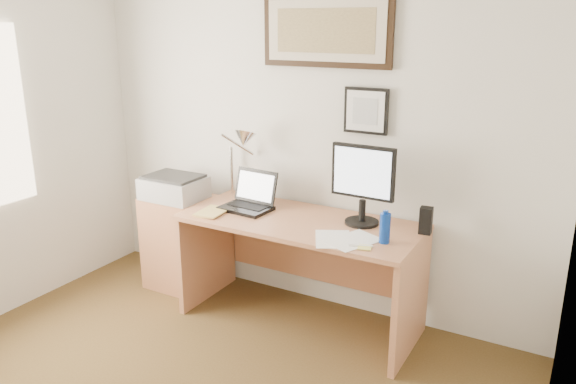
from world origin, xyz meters
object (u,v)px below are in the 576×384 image
Objects in this scene: water_bottle at (385,228)px; desk at (305,249)px; laptop at (250,200)px; printer at (174,187)px; lcd_monitor at (363,181)px; side_cabinet at (181,242)px; book at (202,210)px.

water_bottle reaches higher than desk.
laptop is 0.65m from printer.
desk is 3.08× the size of lcd_monitor.
side_cabinet is at bearing 174.76° from water_bottle.
water_bottle is 1.71m from printer.
book is at bearing -137.51° from laptop.
desk is 0.65m from lcd_monitor.
book is at bearing -158.48° from desk.
side_cabinet is 1.08m from desk.
laptop is at bearing -174.82° from desk.
side_cabinet is at bearing -176.98° from lcd_monitor.
book is (-1.30, -0.07, -0.08)m from water_bottle.
side_cabinet is at bearing 179.71° from laptop.
laptop is at bearing -0.29° from side_cabinet.
water_bottle is at bearing -4.01° from printer.
lcd_monitor reaches higher than side_cabinet.
side_cabinet is 1.77m from water_bottle.
water_bottle is at bearing -5.24° from side_cabinet.
water_bottle reaches higher than book.
laptop is (-1.05, 0.15, -0.03)m from water_bottle.
lcd_monitor reaches higher than printer.
book is at bearing -176.70° from water_bottle.
laptop is at bearing -174.34° from lcd_monitor.
book is 0.66× the size of laptop.
desk is 3.64× the size of printer.
laptop reaches higher than desk.
water_bottle is at bearing 3.30° from book.
water_bottle is 0.78× the size of book.
lcd_monitor is at bearing 5.66° from laptop.
book is 0.15× the size of desk.
desk reaches higher than side_cabinet.
printer is (-1.46, -0.11, -0.22)m from lcd_monitor.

